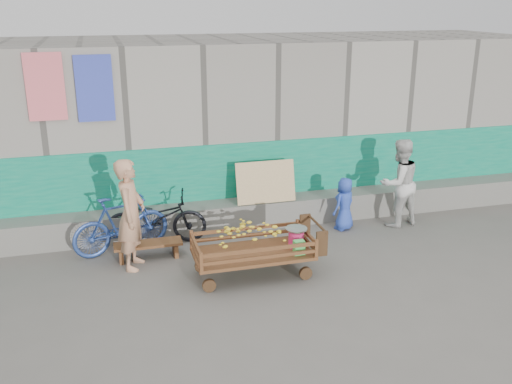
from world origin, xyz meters
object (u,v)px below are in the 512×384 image
object	(u,v)px
banana_cart	(251,242)
bicycle_blue	(121,224)
bench	(148,247)
child	(344,204)
bicycle_dark	(156,218)
woman	(399,183)
vendor_man	(131,214)

from	to	relation	value
banana_cart	bicycle_blue	distance (m)	2.14
bench	child	world-z (taller)	child
banana_cart	child	world-z (taller)	child
banana_cart	bicycle_dark	size ratio (longest dim) A/B	1.14
woman	bicycle_dark	xyz separation A→B (m)	(-4.03, 0.32, -0.34)
banana_cart	woman	bearing A→B (deg)	22.44
banana_cart	bench	world-z (taller)	banana_cart
bicycle_dark	bicycle_blue	world-z (taller)	bicycle_blue
bench	woman	size ratio (longest dim) A/B	0.67
bench	bicycle_blue	distance (m)	0.57
vendor_man	banana_cart	bearing A→B (deg)	-98.09
bench	vendor_man	size ratio (longest dim) A/B	0.62
vendor_man	child	size ratio (longest dim) A/B	1.80
banana_cart	vendor_man	size ratio (longest dim) A/B	1.10
woman	child	size ratio (longest dim) A/B	1.67
vendor_man	bicycle_blue	bearing A→B (deg)	30.49
banana_cart	bicycle_dark	xyz separation A→B (m)	(-1.13, 1.52, -0.10)
bench	bicycle_dark	distance (m)	0.63
banana_cart	child	xyz separation A→B (m)	(1.95, 1.25, -0.06)
child	bicycle_blue	size ratio (longest dim) A/B	0.60
bench	woman	distance (m)	4.26
bench	banana_cart	bearing A→B (deg)	-36.13
vendor_man	bicycle_dark	xyz separation A→B (m)	(0.41, 0.78, -0.40)
bench	woman	world-z (taller)	woman
banana_cart	bicycle_dark	world-z (taller)	bicycle_dark
vendor_man	bicycle_dark	distance (m)	0.97
bench	child	distance (m)	3.29
bench	bicycle_blue	bearing A→B (deg)	135.63
vendor_man	child	distance (m)	3.55
bench	bicycle_blue	world-z (taller)	bicycle_blue
child	bench	bearing A→B (deg)	-23.57
bench	bicycle_blue	xyz separation A→B (m)	(-0.36, 0.35, 0.27)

